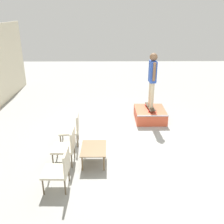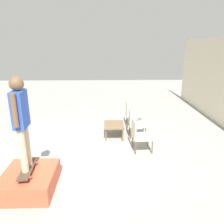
# 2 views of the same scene
# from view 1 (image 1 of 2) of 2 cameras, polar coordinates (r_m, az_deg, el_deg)

# --- Properties ---
(ground_plane) EXTENTS (24.00, 24.00, 0.00)m
(ground_plane) POSITION_cam_1_polar(r_m,az_deg,el_deg) (7.10, 4.68, -6.94)
(ground_plane) COLOR gray
(skate_ramp_box) EXTENTS (1.13, 0.99, 0.40)m
(skate_ramp_box) POSITION_cam_1_polar(r_m,az_deg,el_deg) (8.50, 8.66, -0.58)
(skate_ramp_box) COLOR #DB5638
(skate_ramp_box) RESTS_ON ground_plane
(skateboard_on_ramp) EXTENTS (0.83, 0.31, 0.07)m
(skateboard_on_ramp) POSITION_cam_1_polar(r_m,az_deg,el_deg) (8.42, 8.79, 1.18)
(skateboard_on_ramp) COLOR #473828
(skateboard_on_ramp) RESTS_ON skate_ramp_box
(person_skater) EXTENTS (0.57, 0.25, 1.76)m
(person_skater) POSITION_cam_1_polar(r_m,az_deg,el_deg) (8.11, 9.22, 8.14)
(person_skater) COLOR #C6B793
(person_skater) RESTS_ON skateboard_on_ramp
(coffee_table) EXTENTS (0.79, 0.60, 0.39)m
(coffee_table) POSITION_cam_1_polar(r_m,az_deg,el_deg) (6.07, -4.20, -8.56)
(coffee_table) COLOR brown
(coffee_table) RESTS_ON ground_plane
(patio_chair_left) EXTENTS (0.53, 0.53, 0.88)m
(patio_chair_left) POSITION_cam_1_polar(r_m,az_deg,el_deg) (5.30, -11.83, -12.46)
(patio_chair_left) COLOR brown
(patio_chair_left) RESTS_ON ground_plane
(patio_chair_center) EXTENTS (0.53, 0.53, 0.88)m
(patio_chair_center) POSITION_cam_1_polar(r_m,az_deg,el_deg) (6.08, -10.24, -7.44)
(patio_chair_center) COLOR brown
(patio_chair_center) RESTS_ON ground_plane
(patio_chair_right) EXTENTS (0.55, 0.55, 0.88)m
(patio_chair_right) POSITION_cam_1_polar(r_m,az_deg,el_deg) (6.90, -9.04, -3.56)
(patio_chair_right) COLOR brown
(patio_chair_right) RESTS_ON ground_plane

